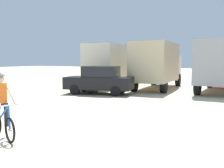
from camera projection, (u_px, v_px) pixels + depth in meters
The scene contains 7 objects.
ground_plane at pixel (46, 133), 7.68m from camera, with size 120.00×120.00×0.00m, color beige.
box_truck_cream_rv at pixel (113, 63), 21.55m from camera, with size 2.81×6.89×3.35m.
box_truck_tan_camper at pixel (158, 64), 19.16m from camera, with size 2.88×6.91×3.35m.
box_truck_grey_hauler at pixel (221, 64), 17.27m from camera, with size 2.42×6.76×3.35m.
sedan_parked at pixel (100, 80), 16.37m from camera, with size 4.49×2.68×1.76m.
cyclist_orange_shirt at pixel (2, 108), 7.15m from camera, with size 1.64×0.74×1.82m.
supply_crate at pixel (91, 88), 17.49m from camera, with size 0.71×0.91×0.58m, color olive.
Camera 1 is at (5.33, -5.63, 2.17)m, focal length 41.78 mm.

